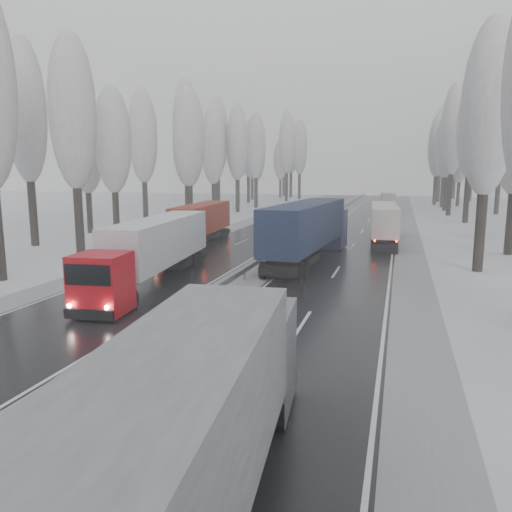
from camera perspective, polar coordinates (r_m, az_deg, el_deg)
The scene contains 51 objects.
ground at distance 14.78m, azimuth -26.62°, elevation -18.88°, with size 260.00×260.00×0.00m, color silver.
carriageway_right at distance 40.10m, azimuth 10.18°, elevation -0.16°, with size 7.50×200.00×0.03m, color black.
carriageway_left at distance 42.45m, azimuth -4.06°, elevation 0.52°, with size 7.50×200.00×0.03m, color black.
median_slush at distance 40.96m, azimuth 2.86°, elevation 0.20°, with size 3.00×200.00×0.04m, color #989BA0.
shoulder_right at distance 39.92m, azimuth 17.26°, elevation -0.48°, with size 2.40×200.00×0.04m, color #989BA0.
shoulder_left at distance 44.38m, azimuth -10.07°, elevation 0.81°, with size 2.40×200.00×0.04m, color #989BA0.
median_guardrail at distance 40.85m, azimuth 2.86°, elevation 1.00°, with size 0.12×200.00×0.76m.
tree_18 at distance 36.94m, azimuth 25.13°, elevation 14.90°, with size 3.60×3.60×16.58m.
tree_22 at distance 55.58m, azimuth 24.74°, elevation 12.43°, with size 3.60×3.60×15.86m.
tree_24 at distance 61.29m, azimuth 25.02°, elevation 14.85°, with size 3.60×3.60×20.49m.
tree_26 at distance 71.28m, azimuth 23.42°, elevation 13.25°, with size 3.60×3.60×18.78m.
tree_28 at distance 81.79m, azimuth 21.63°, elevation 13.19°, with size 3.60×3.60×19.62m.
tree_29 at distance 86.63m, azimuth 26.30°, elevation 12.01°, with size 3.60×3.60×18.11m.
tree_30 at distance 91.44m, azimuth 21.16°, elevation 12.09°, with size 3.60×3.60×17.86m.
tree_31 at distance 96.08m, azimuth 24.56°, elevation 12.00°, with size 3.60×3.60×18.58m.
tree_32 at distance 98.91m, azimuth 20.82°, elevation 11.69°, with size 3.60×3.60×17.33m.
tree_33 at distance 103.10m, azimuth 22.34°, elevation 10.43°, with size 3.60×3.60×14.33m.
tree_34 at distance 105.93m, azimuth 20.02°, elevation 11.67°, with size 3.60×3.60×17.63m.
tree_35 at distance 110.87m, azimuth 24.75°, elevation 11.47°, with size 3.60×3.60×18.25m.
tree_36 at distance 115.91m, azimuth 20.41°, elevation 12.26°, with size 3.60×3.60×20.23m.
tree_37 at distance 120.45m, azimuth 23.57°, elevation 10.77°, with size 3.60×3.60×16.37m.
tree_38 at distance 126.49m, azimuth 20.81°, elevation 11.33°, with size 3.60×3.60×17.97m.
tree_39 at distance 130.68m, azimuth 21.89°, elevation 10.69°, with size 3.60×3.60×16.19m.
tree_58 at distance 41.93m, azimuth -20.22°, elevation 15.05°, with size 3.60×3.60×17.21m.
tree_59 at distance 49.85m, azimuth -24.86°, elevation 14.71°, with size 3.60×3.60×18.41m.
tree_60 at distance 51.26m, azimuth -16.06°, elevation 12.50°, with size 3.60×3.60×14.84m.
tree_61 at distance 57.74m, azimuth -18.85°, elevation 11.45°, with size 3.60×3.60×13.95m.
tree_62 at distance 57.99m, azimuth -7.69°, elevation 13.19°, with size 3.60×3.60×16.04m.
tree_63 at distance 65.08m, azimuth -12.80°, elevation 13.14°, with size 3.60×3.60×16.88m.
tree_64 at distance 67.92m, azimuth -7.98°, elevation 12.34°, with size 3.60×3.60×15.42m.
tree_65 at distance 72.45m, azimuth -8.05°, elevation 14.22°, with size 3.60×3.60×19.48m.
tree_66 at distance 76.77m, azimuth -4.93°, elevation 12.00°, with size 3.60×3.60×15.23m.
tree_67 at distance 81.05m, azimuth -4.84°, elevation 12.73°, with size 3.60×3.60×17.09m.
tree_68 at distance 82.65m, azimuth -2.17°, elevation 12.50°, with size 3.60×3.60×16.65m.
tree_69 at distance 88.12m, azimuth -4.42°, elevation 13.43°, with size 3.60×3.60×19.35m.
tree_70 at distance 92.21m, azimuth -0.02°, elevation 12.40°, with size 3.60×3.60×17.09m.
tree_71 at distance 97.52m, azimuth -2.11°, elevation 13.20°, with size 3.60×3.60×19.61m.
tree_72 at distance 101.86m, azimuth 0.03°, elevation 11.44°, with size 3.60×3.60×15.11m.
tree_73 at distance 106.56m, azimuth -0.88°, elevation 12.09°, with size 3.60×3.60×17.22m.
tree_74 at distance 111.48m, azimuth 3.56°, elevation 12.78°, with size 3.60×3.60×19.68m.
tree_75 at distance 117.61m, azimuth -0.45°, elevation 12.31°, with size 3.60×3.60×18.60m.
tree_76 at distance 120.42m, azimuth 5.04°, elevation 12.20°, with size 3.60×3.60×18.55m.
tree_77 at distance 125.43m, azimuth 2.82°, elevation 10.89°, with size 3.60×3.60×14.32m.
tree_78 at distance 127.60m, azimuth 4.04°, elevation 12.36°, with size 3.60×3.60×19.55m.
tree_79 at distance 132.04m, azimuth 3.21°, elevation 11.60°, with size 3.60×3.60×17.07m.
truck_grey_tarp at distance 8.36m, azimuth -10.85°, elevation -22.98°, with size 3.89×15.75×4.01m.
truck_blue_box at distance 37.62m, azimuth 6.17°, elevation 3.30°, with size 4.10×17.62×4.48m.
truck_cream_box at distance 49.02m, azimuth 14.39°, elevation 3.99°, with size 3.04×14.39×3.67m.
box_truck_distant at distance 97.05m, azimuth 14.83°, elevation 6.25°, with size 2.85×7.38×2.69m.
truck_red_white at distance 30.53m, azimuth -11.62°, elevation 0.99°, with size 3.98×15.29×3.89m.
truck_red_red at distance 45.28m, azimuth -6.65°, elevation 3.83°, with size 3.51×14.70×3.74m.
Camera 1 is at (9.21, -9.32, 6.84)m, focal length 35.00 mm.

